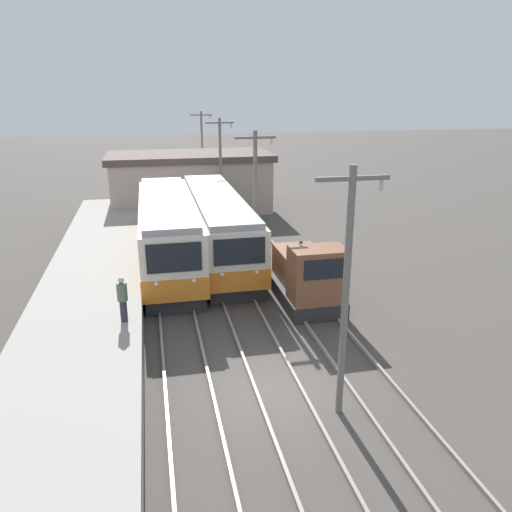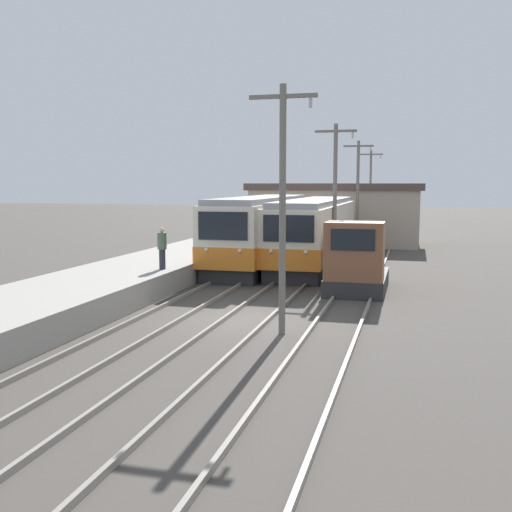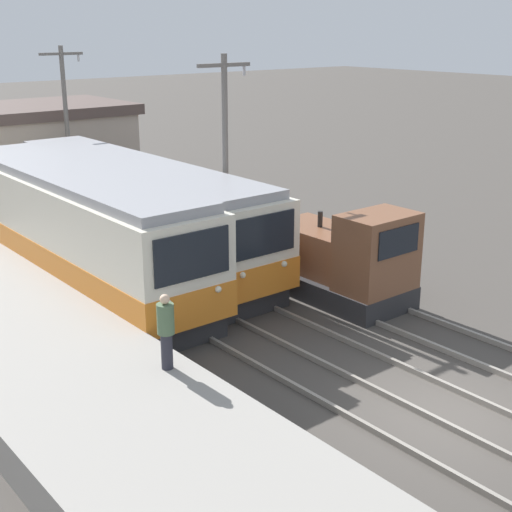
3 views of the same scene
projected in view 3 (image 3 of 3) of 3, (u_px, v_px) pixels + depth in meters
ground_plane at (447, 413)px, 15.76m from camera, size 200.00×200.00×0.00m
platform_left at (219, 510)px, 11.86m from camera, size 4.50×54.00×0.96m
track_left at (367, 452)px, 14.18m from camera, size 1.54×60.00×0.14m
track_center at (452, 407)px, 15.86m from camera, size 1.54×60.00×0.14m
commuter_train_left at (76, 233)px, 23.05m from camera, size 2.84×13.52×3.79m
commuter_train_center at (136, 215)px, 25.48m from camera, size 2.84×14.36×3.64m
shunting_locomotive at (343, 262)px, 22.02m from camera, size 2.40×4.83×3.00m
catenary_mast_mid at (225, 160)px, 23.20m from camera, size 2.00×0.20×7.33m
catenary_mast_far at (67, 123)px, 31.97m from camera, size 2.00×0.20×7.33m
person_on_platform at (166, 329)px, 15.43m from camera, size 0.38×0.38×1.74m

